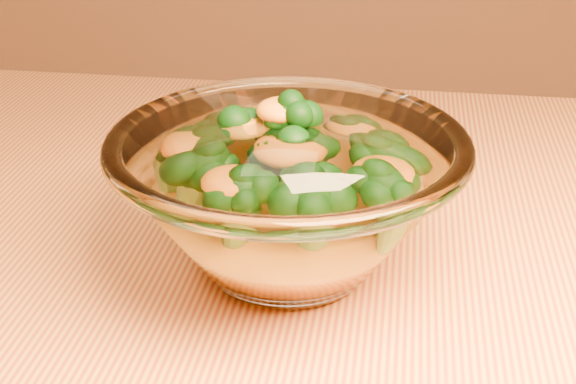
# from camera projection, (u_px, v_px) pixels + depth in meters

# --- Properties ---
(glass_bowl) EXTENTS (0.23, 0.23, 0.10)m
(glass_bowl) POSITION_uv_depth(u_px,v_px,m) (288.00, 199.00, 0.52)
(glass_bowl) COLOR white
(glass_bowl) RESTS_ON table
(cheese_sauce) EXTENTS (0.13, 0.13, 0.04)m
(cheese_sauce) POSITION_uv_depth(u_px,v_px,m) (288.00, 228.00, 0.53)
(cheese_sauce) COLOR orange
(cheese_sauce) RESTS_ON glass_bowl
(broccoli_heap) EXTENTS (0.16, 0.14, 0.08)m
(broccoli_heap) POSITION_uv_depth(u_px,v_px,m) (282.00, 171.00, 0.52)
(broccoli_heap) COLOR black
(broccoli_heap) RESTS_ON cheese_sauce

